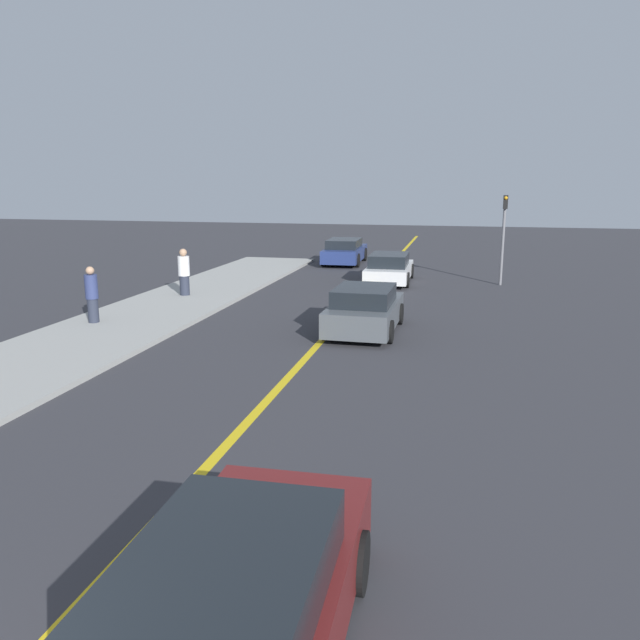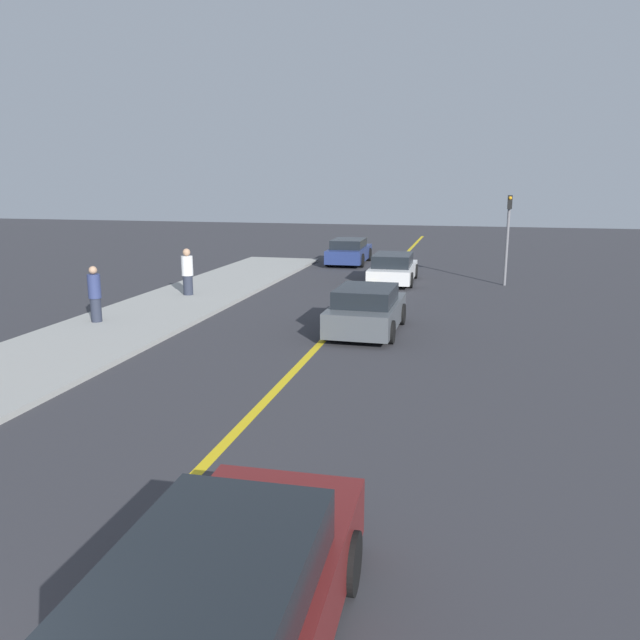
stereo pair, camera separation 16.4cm
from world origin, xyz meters
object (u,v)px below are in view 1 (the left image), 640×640
pedestrian_mid_group (92,295)px  traffic_light (504,230)px  car_parked_left_lot (345,251)px  pedestrian_far_standing (184,272)px  car_near_right_lane (231,619)px  car_far_distant (389,268)px  car_ahead_center (365,310)px

pedestrian_mid_group → traffic_light: 16.31m
pedestrian_mid_group → car_parked_left_lot: bearing=73.9°
pedestrian_far_standing → traffic_light: 13.03m
car_near_right_lane → car_far_distant: size_ratio=1.10×
pedestrian_far_standing → car_far_distant: bearing=38.2°
traffic_light → pedestrian_mid_group: bearing=-139.2°
car_far_distant → car_parked_left_lot: bearing=117.2°
car_ahead_center → pedestrian_far_standing: 8.22m
car_ahead_center → car_far_distant: bearing=93.0°
car_ahead_center → traffic_light: bearing=66.4°
traffic_light → car_ahead_center: bearing=-114.2°
pedestrian_mid_group → pedestrian_far_standing: size_ratio=0.98×
car_far_distant → pedestrian_far_standing: size_ratio=2.46×
car_near_right_lane → pedestrian_mid_group: (-8.98, 11.96, 0.30)m
car_near_right_lane → car_ahead_center: car_near_right_lane is taller
car_parked_left_lot → pedestrian_mid_group: pedestrian_mid_group is taller
car_parked_left_lot → pedestrian_mid_group: size_ratio=2.62×
car_near_right_lane → traffic_light: (3.32, 22.58, 1.63)m
car_near_right_lane → pedestrian_mid_group: size_ratio=2.78×
pedestrian_far_standing → car_parked_left_lot: bearing=70.6°
pedestrian_mid_group → pedestrian_far_standing: (0.70, 4.85, 0.01)m
car_near_right_lane → car_parked_left_lot: car_near_right_lane is taller
car_near_right_lane → pedestrian_far_standing: bearing=114.9°
traffic_light → car_near_right_lane: bearing=-98.4°
car_ahead_center → pedestrian_mid_group: size_ratio=2.29×
car_far_distant → pedestrian_far_standing: pedestrian_far_standing is taller
car_ahead_center → pedestrian_mid_group: pedestrian_mid_group is taller
pedestrian_mid_group → pedestrian_far_standing: 4.90m
car_ahead_center → car_far_distant: (-0.39, 9.15, -0.04)m
car_ahead_center → car_parked_left_lot: 15.20m
car_near_right_lane → car_parked_left_lot: size_ratio=1.06×
pedestrian_mid_group → pedestrian_far_standing: bearing=81.8°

